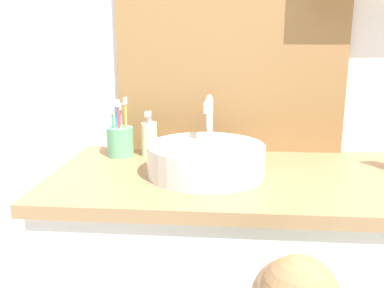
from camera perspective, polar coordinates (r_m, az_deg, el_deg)
wall_back at (r=1.51m, az=7.68°, el=13.32°), size 3.20×0.18×2.50m
sink_basin at (r=1.24m, az=1.91°, el=-1.87°), size 0.34×0.39×0.21m
toothbrush_holder at (r=1.45m, az=-9.55°, el=0.50°), size 0.09×0.09×0.20m
soap_dispenser at (r=1.44m, az=-5.72°, el=0.80°), size 0.05×0.05×0.15m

